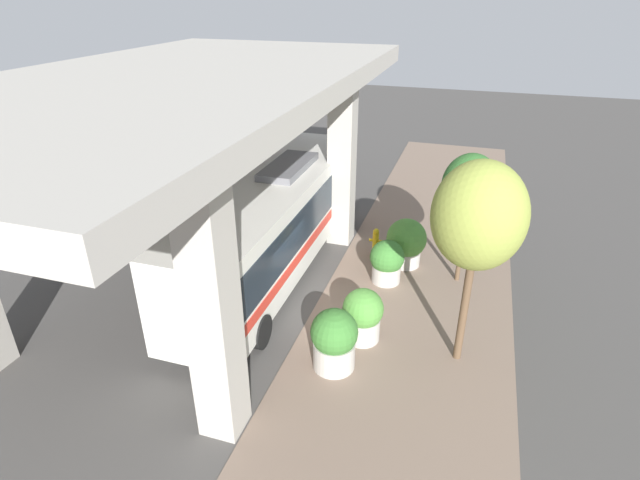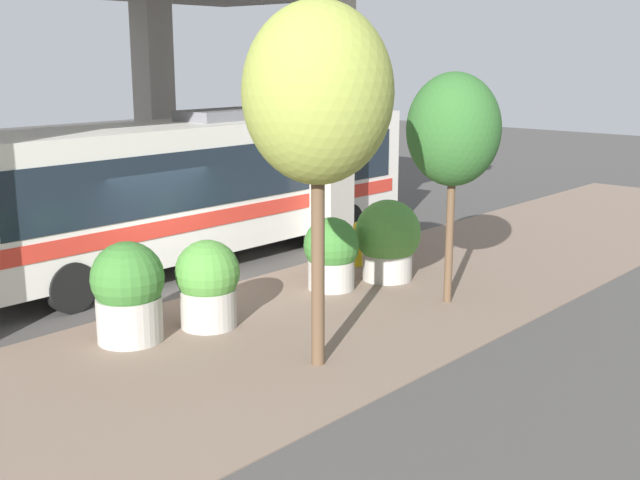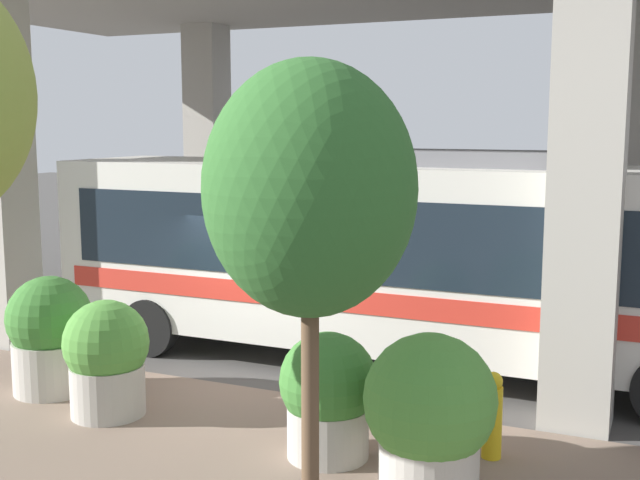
{
  "view_description": "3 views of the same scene",
  "coord_description": "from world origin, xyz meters",
  "px_view_note": "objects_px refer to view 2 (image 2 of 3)",
  "views": [
    {
      "loc": [
        -4.13,
        12.35,
        9.13
      ],
      "look_at": [
        0.28,
        -1.58,
        1.67
      ],
      "focal_mm": 28.0,
      "sensor_mm": 36.0,
      "label": 1
    },
    {
      "loc": [
        -12.52,
        9.9,
        4.83
      ],
      "look_at": [
        -1.24,
        -2.71,
        0.92
      ],
      "focal_mm": 45.0,
      "sensor_mm": 36.0,
      "label": 2
    },
    {
      "loc": [
        -10.27,
        -6.02,
        4.0
      ],
      "look_at": [
        1.0,
        -1.03,
        2.19
      ],
      "focal_mm": 45.0,
      "sensor_mm": 36.0,
      "label": 3
    }
  ],
  "objects_px": {
    "fire_hydrant": "(358,244)",
    "planter_extra": "(128,292)",
    "planter_back": "(388,239)",
    "planter_front": "(208,284)",
    "street_tree_near": "(454,130)",
    "street_tree_far": "(318,95)",
    "bus": "(202,181)",
    "planter_middle": "(331,253)"
  },
  "relations": [
    {
      "from": "street_tree_far",
      "to": "planter_extra",
      "type": "bearing_deg",
      "value": 23.48
    },
    {
      "from": "planter_extra",
      "to": "street_tree_far",
      "type": "distance_m",
      "value": 4.79
    },
    {
      "from": "fire_hydrant",
      "to": "planter_front",
      "type": "relative_size",
      "value": 0.67
    },
    {
      "from": "fire_hydrant",
      "to": "street_tree_far",
      "type": "bearing_deg",
      "value": 123.32
    },
    {
      "from": "planter_middle",
      "to": "street_tree_near",
      "type": "distance_m",
      "value": 3.64
    },
    {
      "from": "bus",
      "to": "street_tree_far",
      "type": "distance_m",
      "value": 7.56
    },
    {
      "from": "planter_front",
      "to": "planter_back",
      "type": "height_order",
      "value": "planter_back"
    },
    {
      "from": "planter_front",
      "to": "street_tree_near",
      "type": "height_order",
      "value": "street_tree_near"
    },
    {
      "from": "fire_hydrant",
      "to": "planter_extra",
      "type": "relative_size",
      "value": 0.61
    },
    {
      "from": "planter_front",
      "to": "street_tree_far",
      "type": "relative_size",
      "value": 0.29
    },
    {
      "from": "fire_hydrant",
      "to": "planter_front",
      "type": "distance_m",
      "value": 5.17
    },
    {
      "from": "planter_front",
      "to": "planter_back",
      "type": "bearing_deg",
      "value": -96.06
    },
    {
      "from": "bus",
      "to": "planter_extra",
      "type": "bearing_deg",
      "value": 126.82
    },
    {
      "from": "planter_extra",
      "to": "bus",
      "type": "bearing_deg",
      "value": -53.18
    },
    {
      "from": "street_tree_near",
      "to": "street_tree_far",
      "type": "xyz_separation_m",
      "value": [
        -0.28,
        4.18,
        0.82
      ]
    },
    {
      "from": "planter_extra",
      "to": "planter_middle",
      "type": "bearing_deg",
      "value": -96.14
    },
    {
      "from": "planter_front",
      "to": "planter_middle",
      "type": "relative_size",
      "value": 1.05
    },
    {
      "from": "planter_back",
      "to": "planter_extra",
      "type": "distance_m",
      "value": 6.15
    },
    {
      "from": "planter_front",
      "to": "street_tree_far",
      "type": "distance_m",
      "value": 4.36
    },
    {
      "from": "bus",
      "to": "planter_extra",
      "type": "xyz_separation_m",
      "value": [
        -3.36,
        4.48,
        -1.05
      ]
    },
    {
      "from": "planter_back",
      "to": "planter_extra",
      "type": "height_order",
      "value": "planter_back"
    },
    {
      "from": "bus",
      "to": "fire_hydrant",
      "type": "relative_size",
      "value": 11.3
    },
    {
      "from": "bus",
      "to": "planter_front",
      "type": "xyz_separation_m",
      "value": [
        -3.8,
        3.09,
        -1.11
      ]
    },
    {
      "from": "fire_hydrant",
      "to": "planter_back",
      "type": "xyz_separation_m",
      "value": [
        -1.19,
        0.43,
        0.37
      ]
    },
    {
      "from": "bus",
      "to": "street_tree_near",
      "type": "bearing_deg",
      "value": -170.31
    },
    {
      "from": "planter_front",
      "to": "planter_extra",
      "type": "height_order",
      "value": "planter_extra"
    },
    {
      "from": "planter_back",
      "to": "planter_extra",
      "type": "relative_size",
      "value": 1.01
    },
    {
      "from": "bus",
      "to": "planter_back",
      "type": "xyz_separation_m",
      "value": [
        -4.3,
        -1.59,
        -1.03
      ]
    },
    {
      "from": "street_tree_far",
      "to": "planter_middle",
      "type": "bearing_deg",
      "value": -51.83
    },
    {
      "from": "planter_extra",
      "to": "street_tree_far",
      "type": "height_order",
      "value": "street_tree_far"
    },
    {
      "from": "planter_middle",
      "to": "planter_back",
      "type": "xyz_separation_m",
      "value": [
        -0.44,
        -1.37,
        0.13
      ]
    },
    {
      "from": "fire_hydrant",
      "to": "planter_front",
      "type": "bearing_deg",
      "value": 97.73
    },
    {
      "from": "planter_middle",
      "to": "planter_extra",
      "type": "bearing_deg",
      "value": 83.86
    },
    {
      "from": "planter_extra",
      "to": "street_tree_near",
      "type": "bearing_deg",
      "value": -117.24
    },
    {
      "from": "planter_back",
      "to": "street_tree_near",
      "type": "relative_size",
      "value": 0.39
    },
    {
      "from": "street_tree_near",
      "to": "street_tree_far",
      "type": "height_order",
      "value": "street_tree_far"
    },
    {
      "from": "fire_hydrant",
      "to": "planter_middle",
      "type": "bearing_deg",
      "value": 112.73
    },
    {
      "from": "fire_hydrant",
      "to": "planter_back",
      "type": "distance_m",
      "value": 1.32
    },
    {
      "from": "planter_middle",
      "to": "street_tree_near",
      "type": "bearing_deg",
      "value": -160.34
    },
    {
      "from": "fire_hydrant",
      "to": "planter_extra",
      "type": "height_order",
      "value": "planter_extra"
    },
    {
      "from": "fire_hydrant",
      "to": "planter_front",
      "type": "xyz_separation_m",
      "value": [
        -0.69,
        5.12,
        0.28
      ]
    },
    {
      "from": "planter_back",
      "to": "planter_extra",
      "type": "bearing_deg",
      "value": 81.19
    }
  ]
}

